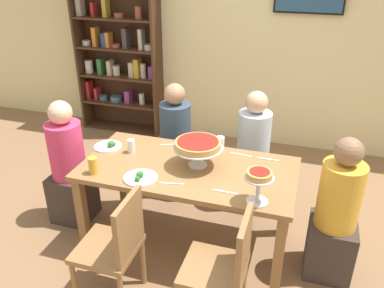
{
  "coord_description": "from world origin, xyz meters",
  "views": [
    {
      "loc": [
        0.82,
        -2.53,
        2.27
      ],
      "look_at": [
        0.0,
        0.1,
        0.89
      ],
      "focal_mm": 36.91,
      "sensor_mm": 36.0,
      "label": 1
    }
  ],
  "objects_px": {
    "beer_glass_amber_tall": "(93,166)",
    "water_glass_clear_far": "(220,143)",
    "chair_near_right": "(225,265)",
    "deep_dish_pizza_stand": "(198,146)",
    "dining_table": "(188,177)",
    "cutlery_knife_near": "(170,144)",
    "diner_far_left": "(176,148)",
    "chair_near_left": "(116,244)",
    "diner_head_west": "(70,171)",
    "personal_pizza_stand": "(259,180)",
    "cutlery_spare_fork": "(172,183)",
    "diner_far_right": "(252,158)",
    "diner_head_east": "(335,220)",
    "bookshelf": "(118,47)",
    "cutlery_fork_near": "(241,155)",
    "salad_plate_far_diner": "(109,146)",
    "salad_plate_near_diner": "(140,177)",
    "water_glass_clear_near": "(131,146)",
    "cutlery_fork_far": "(225,192)",
    "cutlery_knife_far": "(268,159)"
  },
  "relations": [
    {
      "from": "deep_dish_pizza_stand",
      "to": "cutlery_fork_far",
      "type": "relative_size",
      "value": 2.13
    },
    {
      "from": "diner_far_right",
      "to": "cutlery_knife_near",
      "type": "height_order",
      "value": "diner_far_right"
    },
    {
      "from": "diner_far_left",
      "to": "water_glass_clear_near",
      "type": "distance_m",
      "value": 0.73
    },
    {
      "from": "diner_far_right",
      "to": "water_glass_clear_far",
      "type": "xyz_separation_m",
      "value": [
        -0.23,
        -0.39,
        0.31
      ]
    },
    {
      "from": "deep_dish_pizza_stand",
      "to": "beer_glass_amber_tall",
      "type": "xyz_separation_m",
      "value": [
        -0.72,
        -0.35,
        -0.11
      ]
    },
    {
      "from": "diner_head_west",
      "to": "cutlery_fork_near",
      "type": "bearing_deg",
      "value": 11.26
    },
    {
      "from": "bookshelf",
      "to": "beer_glass_amber_tall",
      "type": "bearing_deg",
      "value": -67.91
    },
    {
      "from": "water_glass_clear_far",
      "to": "cutlery_knife_near",
      "type": "xyz_separation_m",
      "value": [
        -0.43,
        -0.04,
        -0.06
      ]
    },
    {
      "from": "chair_near_right",
      "to": "beer_glass_amber_tall",
      "type": "relative_size",
      "value": 6.64
    },
    {
      "from": "water_glass_clear_far",
      "to": "cutlery_knife_far",
      "type": "relative_size",
      "value": 0.65
    },
    {
      "from": "salad_plate_near_diner",
      "to": "chair_near_right",
      "type": "bearing_deg",
      "value": -28.91
    },
    {
      "from": "beer_glass_amber_tall",
      "to": "water_glass_clear_far",
      "type": "xyz_separation_m",
      "value": [
        0.82,
        0.66,
        -0.01
      ]
    },
    {
      "from": "chair_near_right",
      "to": "dining_table",
      "type": "bearing_deg",
      "value": 33.96
    },
    {
      "from": "bookshelf",
      "to": "cutlery_fork_near",
      "type": "height_order",
      "value": "bookshelf"
    },
    {
      "from": "diner_head_east",
      "to": "cutlery_spare_fork",
      "type": "bearing_deg",
      "value": 12.95
    },
    {
      "from": "chair_near_right",
      "to": "cutlery_spare_fork",
      "type": "height_order",
      "value": "chair_near_right"
    },
    {
      "from": "bookshelf",
      "to": "salad_plate_near_diner",
      "type": "relative_size",
      "value": 8.79
    },
    {
      "from": "water_glass_clear_far",
      "to": "cutlery_spare_fork",
      "type": "xyz_separation_m",
      "value": [
        -0.2,
        -0.62,
        -0.06
      ]
    },
    {
      "from": "water_glass_clear_near",
      "to": "water_glass_clear_far",
      "type": "bearing_deg",
      "value": 21.0
    },
    {
      "from": "water_glass_clear_near",
      "to": "deep_dish_pizza_stand",
      "type": "bearing_deg",
      "value": -4.61
    },
    {
      "from": "beer_glass_amber_tall",
      "to": "water_glass_clear_far",
      "type": "distance_m",
      "value": 1.05
    },
    {
      "from": "diner_far_right",
      "to": "water_glass_clear_near",
      "type": "xyz_separation_m",
      "value": [
        -0.92,
        -0.66,
        0.31
      ]
    },
    {
      "from": "salad_plate_far_diner",
      "to": "beer_glass_amber_tall",
      "type": "xyz_separation_m",
      "value": [
        0.1,
        -0.42,
        0.05
      ]
    },
    {
      "from": "personal_pizza_stand",
      "to": "salad_plate_far_diner",
      "type": "relative_size",
      "value": 1.03
    },
    {
      "from": "diner_head_west",
      "to": "cutlery_knife_near",
      "type": "height_order",
      "value": "diner_head_west"
    },
    {
      "from": "salad_plate_near_diner",
      "to": "water_glass_clear_far",
      "type": "bearing_deg",
      "value": 54.53
    },
    {
      "from": "water_glass_clear_far",
      "to": "cutlery_spare_fork",
      "type": "bearing_deg",
      "value": -108.12
    },
    {
      "from": "deep_dish_pizza_stand",
      "to": "water_glass_clear_far",
      "type": "relative_size",
      "value": 3.28
    },
    {
      "from": "bookshelf",
      "to": "cutlery_knife_near",
      "type": "distance_m",
      "value": 2.19
    },
    {
      "from": "deep_dish_pizza_stand",
      "to": "beer_glass_amber_tall",
      "type": "distance_m",
      "value": 0.8
    },
    {
      "from": "cutlery_fork_near",
      "to": "salad_plate_near_diner",
      "type": "bearing_deg",
      "value": 47.0
    },
    {
      "from": "diner_far_left",
      "to": "salad_plate_near_diner",
      "type": "bearing_deg",
      "value": 4.79
    },
    {
      "from": "cutlery_fork_near",
      "to": "cutlery_fork_far",
      "type": "distance_m",
      "value": 0.57
    },
    {
      "from": "diner_far_left",
      "to": "salad_plate_far_diner",
      "type": "height_order",
      "value": "diner_far_left"
    },
    {
      "from": "diner_head_east",
      "to": "cutlery_fork_far",
      "type": "height_order",
      "value": "diner_head_east"
    },
    {
      "from": "personal_pizza_stand",
      "to": "water_glass_clear_far",
      "type": "distance_m",
      "value": 0.8
    },
    {
      "from": "diner_far_left",
      "to": "diner_far_right",
      "type": "relative_size",
      "value": 1.0
    },
    {
      "from": "diner_far_right",
      "to": "cutlery_spare_fork",
      "type": "distance_m",
      "value": 1.13
    },
    {
      "from": "salad_plate_far_diner",
      "to": "cutlery_knife_near",
      "type": "height_order",
      "value": "salad_plate_far_diner"
    },
    {
      "from": "dining_table",
      "to": "salad_plate_far_diner",
      "type": "bearing_deg",
      "value": 171.36
    },
    {
      "from": "diner_head_west",
      "to": "water_glass_clear_far",
      "type": "relative_size",
      "value": 9.82
    },
    {
      "from": "dining_table",
      "to": "cutlery_knife_near",
      "type": "distance_m",
      "value": 0.42
    },
    {
      "from": "diner_far_right",
      "to": "water_glass_clear_far",
      "type": "height_order",
      "value": "diner_far_right"
    },
    {
      "from": "cutlery_knife_near",
      "to": "cutlery_fork_far",
      "type": "xyz_separation_m",
      "value": [
        0.62,
        -0.57,
        0.0
      ]
    },
    {
      "from": "chair_near_left",
      "to": "diner_far_left",
      "type": "bearing_deg",
      "value": 3.4
    },
    {
      "from": "diner_far_right",
      "to": "deep_dish_pizza_stand",
      "type": "bearing_deg",
      "value": -24.94
    },
    {
      "from": "diner_far_left",
      "to": "chair_near_left",
      "type": "bearing_deg",
      "value": 3.4
    },
    {
      "from": "chair_near_right",
      "to": "deep_dish_pizza_stand",
      "type": "xyz_separation_m",
      "value": [
        -0.4,
        0.73,
        0.43
      ]
    },
    {
      "from": "diner_head_west",
      "to": "salad_plate_far_diner",
      "type": "xyz_separation_m",
      "value": [
        0.37,
        0.09,
        0.26
      ]
    },
    {
      "from": "diner_head_west",
      "to": "cutlery_knife_near",
      "type": "relative_size",
      "value": 6.39
    }
  ]
}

